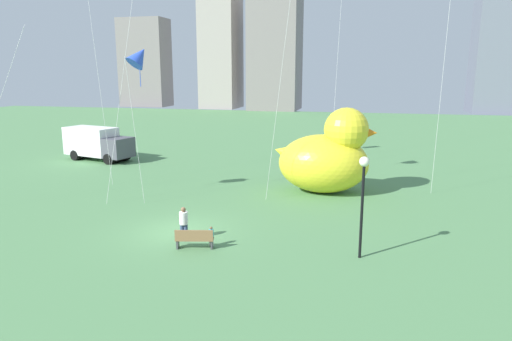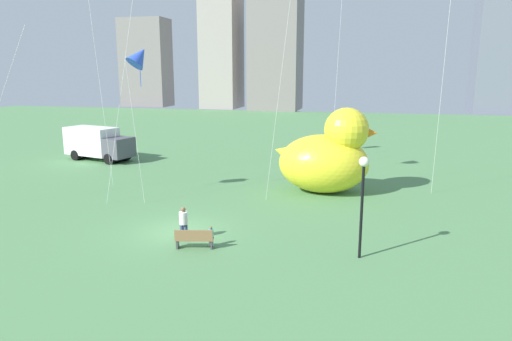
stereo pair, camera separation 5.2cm
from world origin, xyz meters
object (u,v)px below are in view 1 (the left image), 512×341
(park_bench, at_px, (194,239))
(person_child, at_px, (211,235))
(person_adult, at_px, (184,222))
(giant_inflatable_duck, at_px, (327,157))
(lamppost, at_px, (363,185))
(kite_blue, at_px, (139,57))
(box_truck, at_px, (97,144))

(park_bench, relative_size, person_child, 1.88)
(person_adult, xyz_separation_m, person_child, (1.48, -0.43, -0.37))
(person_adult, relative_size, giant_inflatable_duck, 0.24)
(giant_inflatable_duck, bearing_deg, person_adult, -118.54)
(lamppost, bearing_deg, park_bench, -174.24)
(person_child, distance_m, giant_inflatable_duck, 11.63)
(person_child, distance_m, kite_blue, 11.98)
(person_adult, bearing_deg, box_truck, 131.84)
(box_truck, xyz_separation_m, kite_blue, (10.07, -10.80, 7.02))
(giant_inflatable_duck, bearing_deg, park_bench, -112.96)
(box_truck, height_order, kite_blue, kite_blue)
(person_adult, distance_m, lamppost, 8.26)
(person_adult, bearing_deg, kite_blue, 129.61)
(park_bench, relative_size, lamppost, 0.40)
(park_bench, xyz_separation_m, box_truck, (-15.79, 17.58, 0.98))
(park_bench, distance_m, person_adult, 1.30)
(person_adult, height_order, lamppost, lamppost)
(park_bench, xyz_separation_m, person_child, (0.62, 0.47, 0.03))
(person_child, height_order, lamppost, lamppost)
(box_truck, relative_size, kite_blue, 0.73)
(park_bench, height_order, person_adult, person_adult)
(giant_inflatable_duck, relative_size, kite_blue, 0.71)
(person_child, distance_m, lamppost, 6.99)
(park_bench, xyz_separation_m, giant_inflatable_duck, (4.74, 11.19, 1.85))
(box_truck, distance_m, kite_blue, 16.35)
(lamppost, bearing_deg, giant_inflatable_duck, 102.63)
(person_child, relative_size, lamppost, 0.21)
(park_bench, relative_size, person_adult, 1.09)
(giant_inflatable_duck, height_order, kite_blue, kite_blue)
(person_child, bearing_deg, box_truck, 133.80)
(park_bench, distance_m, box_truck, 23.65)
(person_adult, xyz_separation_m, kite_blue, (-4.87, 5.88, 7.60))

